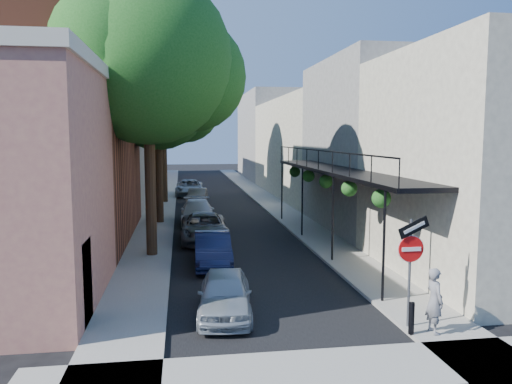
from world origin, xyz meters
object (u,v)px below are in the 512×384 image
object	(u,v)px
pedestrian	(434,301)
parked_car_e	(196,204)
parked_car_c	(204,228)
parked_car_a	(225,294)
bollard	(411,318)
oak_mid	(164,99)
parked_car_g	(189,188)
oak_far	(169,92)
parked_car_d	(197,212)
oak_near	(159,64)
parked_car_f	(197,197)
parked_car_b	(213,250)
sign_post	(411,253)

from	to	relation	value
pedestrian	parked_car_e	bearing A→B (deg)	11.22
parked_car_c	pedestrian	bearing A→B (deg)	-66.66
parked_car_a	bollard	bearing A→B (deg)	-22.16
oak_mid	parked_car_g	distance (m)	14.69
oak_far	parked_car_e	xyz separation A→B (m)	(1.74, -5.25, -7.70)
oak_far	bollard	bearing A→B (deg)	-76.65
bollard	parked_car_a	size ratio (longest dim) A/B	0.22
parked_car_d	oak_near	bearing A→B (deg)	-102.09
bollard	parked_car_f	bearing A→B (deg)	99.92
parked_car_b	parked_car_g	bearing A→B (deg)	92.41
parked_car_c	bollard	bearing A→B (deg)	-69.03
parked_car_g	pedestrian	xyz separation A→B (m)	(5.49, -30.88, 0.26)
parked_car_f	parked_car_g	distance (m)	5.63
oak_far	pedestrian	world-z (taller)	oak_far
oak_near	parked_car_b	bearing A→B (deg)	-46.11
bollard	oak_far	xyz separation A→B (m)	(-6.35, 26.77, 7.74)
bollard	oak_near	bearing A→B (deg)	123.12
oak_near	bollard	bearing A→B (deg)	-56.88
oak_near	oak_mid	bearing A→B (deg)	90.37
sign_post	parked_car_b	size ratio (longest dim) A/B	0.77
parked_car_d	parked_car_g	xyz separation A→B (m)	(-0.23, 13.59, 0.01)
sign_post	parked_car_f	world-z (taller)	sign_post
parked_car_a	parked_car_f	size ratio (longest dim) A/B	1.00
parked_car_a	parked_car_c	world-z (taller)	parked_car_c
oak_mid	parked_car_e	distance (m)	7.74
oak_near	parked_car_e	size ratio (longest dim) A/B	3.50
oak_far	parked_car_f	bearing A→B (deg)	-37.76
oak_mid	parked_car_a	bearing A→B (deg)	-82.55
sign_post	parked_car_b	xyz separation A→B (m)	(-4.56, 7.24, -1.40)
oak_near	pedestrian	bearing A→B (deg)	-54.53
bollard	oak_near	size ratio (longest dim) A/B	0.07
sign_post	oak_far	world-z (taller)	oak_far
oak_near	parked_car_f	size ratio (longest dim) A/B	3.14
parked_car_a	parked_car_b	distance (m)	5.41
parked_car_a	parked_car_e	bearing A→B (deg)	96.09
bollard	oak_far	bearing A→B (deg)	103.35
oak_near	parked_car_b	size ratio (longest dim) A/B	2.94
parked_car_d	pedestrian	world-z (taller)	pedestrian
oak_near	parked_car_g	size ratio (longest dim) A/B	2.34
parked_car_d	parked_car_f	world-z (taller)	parked_car_d
parked_car_e	parked_car_g	size ratio (longest dim) A/B	0.67
oak_near	oak_far	xyz separation A→B (m)	(0.01, 17.01, 0.38)
parked_car_g	parked_car_b	bearing A→B (deg)	-86.98
oak_mid	pedestrian	distance (m)	20.02
parked_car_d	parked_car_g	bearing A→B (deg)	91.58
oak_mid	oak_near	bearing A→B (deg)	-89.63
parked_car_g	pedestrian	distance (m)	31.36
parked_car_g	oak_near	bearing A→B (deg)	-92.19
parked_car_c	parked_car_g	size ratio (longest dim) A/B	0.97
bollard	pedestrian	bearing A→B (deg)	0.00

